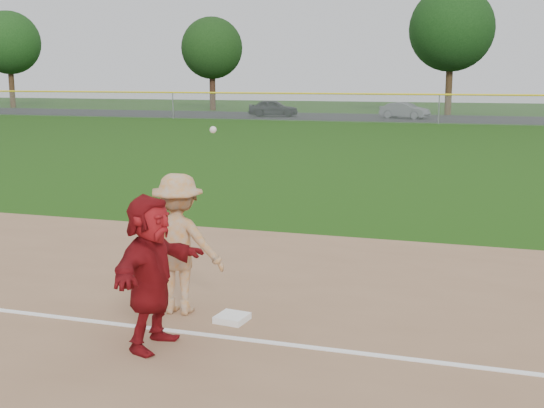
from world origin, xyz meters
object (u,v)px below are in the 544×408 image
(car_left, at_px, (273,108))
(base_runner, at_px, (151,272))
(first_base, at_px, (232,318))
(car_mid, at_px, (405,110))

(car_left, bearing_deg, base_runner, -171.77)
(first_base, height_order, car_left, car_left)
(base_runner, relative_size, car_mid, 0.49)
(base_runner, bearing_deg, car_mid, 9.01)
(first_base, distance_m, car_mid, 45.59)
(first_base, xyz_separation_m, base_runner, (-0.61, -1.09, 0.89))
(base_runner, xyz_separation_m, car_mid, (-2.28, 46.58, -0.32))
(car_mid, bearing_deg, car_left, 110.88)
(car_left, bearing_deg, car_mid, -94.69)
(first_base, distance_m, car_left, 46.97)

